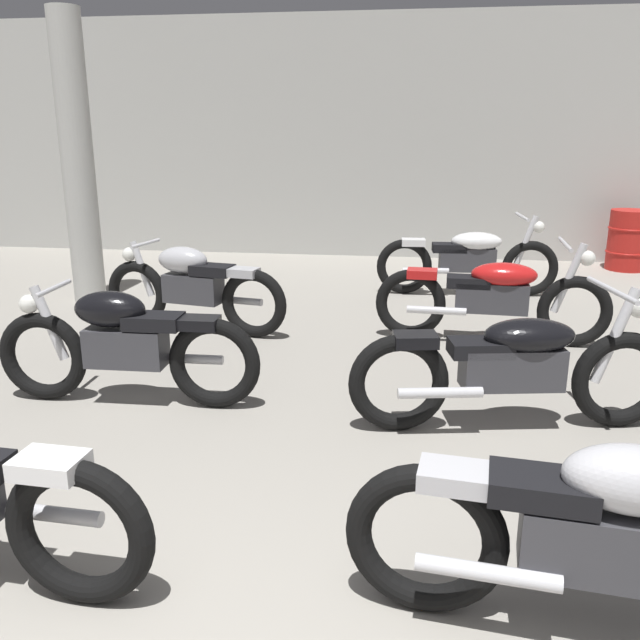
% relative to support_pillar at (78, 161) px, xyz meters
% --- Properties ---
extents(back_wall, '(12.79, 0.24, 3.60)m').
position_rel_support_pillar_xyz_m(back_wall, '(3.08, 3.39, 0.20)').
color(back_wall, '#B2B2AD').
rests_on(back_wall, ground).
extents(support_pillar, '(0.36, 0.36, 3.20)m').
position_rel_support_pillar_xyz_m(support_pillar, '(0.00, 0.00, 0.00)').
color(support_pillar, '#B2B2AD').
rests_on(support_pillar, ground).
extents(motorcycle_left_row_1, '(1.97, 0.48, 0.88)m').
position_rel_support_pillar_xyz_m(motorcycle_left_row_1, '(1.72, -2.87, -1.14)').
color(motorcycle_left_row_1, black).
rests_on(motorcycle_left_row_1, ground).
extents(motorcycle_left_row_2, '(1.96, 0.57, 0.88)m').
position_rel_support_pillar_xyz_m(motorcycle_left_row_2, '(1.62, -1.03, -1.14)').
color(motorcycle_left_row_2, black).
rests_on(motorcycle_left_row_2, ground).
extents(motorcycle_right_row_0, '(1.97, 0.48, 0.88)m').
position_rel_support_pillar_xyz_m(motorcycle_right_row_0, '(4.51, -4.87, -1.14)').
color(motorcycle_right_row_0, black).
rests_on(motorcycle_right_row_0, ground).
extents(motorcycle_right_row_1, '(2.15, 0.75, 0.97)m').
position_rel_support_pillar_xyz_m(motorcycle_right_row_1, '(4.45, -2.92, -1.15)').
color(motorcycle_right_row_1, black).
rests_on(motorcycle_right_row_1, ground).
extents(motorcycle_right_row_2, '(2.17, 0.68, 0.97)m').
position_rel_support_pillar_xyz_m(motorcycle_right_row_2, '(4.52, -0.99, -1.15)').
color(motorcycle_right_row_2, black).
rests_on(motorcycle_right_row_2, ground).
extents(motorcycle_right_row_3, '(2.17, 0.68, 0.97)m').
position_rel_support_pillar_xyz_m(motorcycle_right_row_3, '(4.43, 0.89, -1.15)').
color(motorcycle_right_row_3, black).
rests_on(motorcycle_right_row_3, ground).
extents(oil_drum, '(0.59, 0.59, 0.85)m').
position_rel_support_pillar_xyz_m(oil_drum, '(6.80, 2.74, -1.18)').
color(oil_drum, red).
rests_on(oil_drum, ground).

